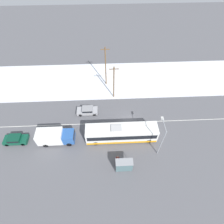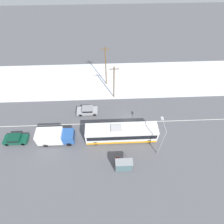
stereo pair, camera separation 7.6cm
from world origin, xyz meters
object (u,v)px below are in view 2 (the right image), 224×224
at_px(utility_pole_snowlot, 106,67).
at_px(utility_pole_roadside, 114,83).
at_px(streetlamp, 162,137).
at_px(parked_car_near_truck, 15,139).
at_px(bus_shelter, 124,166).
at_px(sedan_car, 87,110).
at_px(city_bus, 121,133).
at_px(box_truck, 55,136).
at_px(pedestrian_at_stop, 117,158).

bearing_deg(utility_pole_snowlot, utility_pole_roadside, -70.45).
height_order(streetlamp, utility_pole_snowlot, utility_pole_snowlot).
xyz_separation_m(parked_car_near_truck, bus_shelter, (18.37, -5.92, 0.91)).
xyz_separation_m(bus_shelter, utility_pole_snowlot, (-2.27, 20.35, 3.18)).
xyz_separation_m(sedan_car, utility_pole_snowlot, (3.90, 8.42, 4.09)).
xyz_separation_m(sedan_car, parked_car_near_truck, (-12.20, -6.01, 0.00)).
distance_m(city_bus, sedan_car, 8.75).
distance_m(box_truck, bus_shelter, 12.69).
distance_m(sedan_car, pedestrian_at_stop, 11.65).
bearing_deg(streetlamp, bus_shelter, -151.40).
distance_m(parked_car_near_truck, pedestrian_at_stop, 18.02).
height_order(sedan_car, pedestrian_at_stop, pedestrian_at_stop).
height_order(pedestrian_at_stop, streetlamp, streetlamp).
relative_size(city_bus, parked_car_near_truck, 3.03).
bearing_deg(city_bus, sedan_car, 135.48).
distance_m(utility_pole_roadside, utility_pole_snowlot, 4.58).
xyz_separation_m(sedan_car, bus_shelter, (6.17, -11.93, 0.91)).
relative_size(sedan_car, utility_pole_snowlot, 0.44).
bearing_deg(utility_pole_snowlot, bus_shelter, -83.62).
bearing_deg(utility_pole_roadside, utility_pole_snowlot, 109.55).
relative_size(parked_car_near_truck, pedestrian_at_stop, 2.55).
height_order(city_bus, box_truck, city_bus).
relative_size(city_bus, bus_shelter, 4.61).
height_order(pedestrian_at_stop, bus_shelter, bus_shelter).
bearing_deg(bus_shelter, sedan_car, 117.35).
bearing_deg(pedestrian_at_stop, box_truck, 158.38).
height_order(pedestrian_at_stop, utility_pole_snowlot, utility_pole_snowlot).
xyz_separation_m(pedestrian_at_stop, utility_pole_snowlot, (-1.38, 18.80, 3.88)).
height_order(city_bus, pedestrian_at_stop, city_bus).
xyz_separation_m(pedestrian_at_stop, streetlamp, (6.78, 1.66, 3.34)).
distance_m(city_bus, box_truck, 11.38).
relative_size(parked_car_near_truck, bus_shelter, 1.53).
bearing_deg(box_truck, utility_pole_snowlot, 58.26).
bearing_deg(pedestrian_at_stop, streetlamp, 13.78).
xyz_separation_m(sedan_car, pedestrian_at_stop, (5.28, -10.39, 0.21)).
height_order(sedan_car, streetlamp, streetlamp).
distance_m(parked_car_near_truck, utility_pole_roadside, 20.60).
bearing_deg(box_truck, bus_shelter, -26.64).
distance_m(sedan_car, bus_shelter, 13.46).
relative_size(bus_shelter, utility_pole_snowlot, 0.28).
relative_size(city_bus, utility_pole_roadside, 1.55).
bearing_deg(streetlamp, box_truck, 171.81).
relative_size(sedan_car, utility_pole_roadside, 0.52).
relative_size(box_truck, utility_pole_roadside, 0.79).
distance_m(parked_car_near_truck, utility_pole_snowlot, 22.00).
bearing_deg(utility_pole_snowlot, parked_car_near_truck, -138.12).
relative_size(box_truck, pedestrian_at_stop, 3.94).
bearing_deg(utility_pole_roadside, pedestrian_at_stop, -90.51).
bearing_deg(box_truck, utility_pole_roadside, 44.50).
bearing_deg(bus_shelter, parked_car_near_truck, 162.13).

